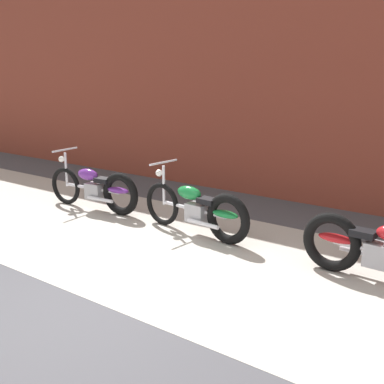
# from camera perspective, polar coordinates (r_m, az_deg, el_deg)

# --- Properties ---
(ground_plane) EXTENTS (80.00, 80.00, 0.00)m
(ground_plane) POSITION_cam_1_polar(r_m,az_deg,el_deg) (5.24, -11.76, -12.80)
(ground_plane) COLOR #47474C
(sidewalk_slab) EXTENTS (36.00, 3.50, 0.01)m
(sidewalk_slab) POSITION_cam_1_polar(r_m,az_deg,el_deg) (6.42, -0.05, -7.26)
(sidewalk_slab) COLOR #B2ADA3
(sidewalk_slab) RESTS_ON ground
(brick_building_wall) EXTENTS (36.00, 0.50, 4.65)m
(brick_building_wall) POSITION_cam_1_polar(r_m,az_deg,el_deg) (8.99, 13.49, 13.69)
(brick_building_wall) COLOR brown
(brick_building_wall) RESTS_ON ground
(motorcycle_purple) EXTENTS (2.01, 0.58, 1.03)m
(motorcycle_purple) POSITION_cam_1_polar(r_m,az_deg,el_deg) (8.35, -11.20, 0.42)
(motorcycle_purple) COLOR black
(motorcycle_purple) RESTS_ON ground
(motorcycle_green) EXTENTS (2.01, 0.58, 1.03)m
(motorcycle_green) POSITION_cam_1_polar(r_m,az_deg,el_deg) (6.92, 1.10, -2.19)
(motorcycle_green) COLOR black
(motorcycle_green) RESTS_ON ground
(motorcycle_red) EXTENTS (2.01, 0.58, 1.03)m
(motorcycle_red) POSITION_cam_1_polar(r_m,az_deg,el_deg) (5.82, 20.94, -6.41)
(motorcycle_red) COLOR black
(motorcycle_red) RESTS_ON ground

